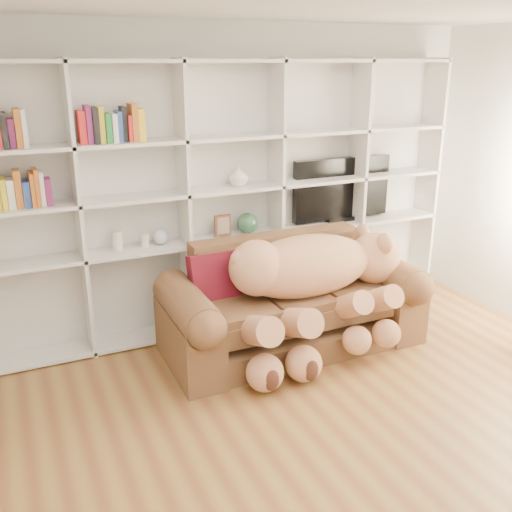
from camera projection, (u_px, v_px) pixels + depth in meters
name	position (u px, v px, depth m)	size (l,w,h in m)	color
floor	(376.00, 470.00, 3.49)	(5.00, 5.00, 0.00)	brown
wall_back	(223.00, 179.00, 5.20)	(5.00, 0.02, 2.70)	silver
bookshelf	(203.00, 189.00, 5.00)	(4.43, 0.35, 2.40)	silver
sofa	(291.00, 308.00, 4.93)	(2.20, 0.95, 0.93)	brown
teddy_bear	(313.00, 280.00, 4.71)	(1.75, 0.93, 1.01)	#E29D71
throw_pillow	(214.00, 278.00, 4.70)	(0.41, 0.13, 0.41)	maroon
tv	(341.00, 190.00, 5.60)	(1.05, 0.18, 0.62)	black
picture_frame	(223.00, 225.00, 5.12)	(0.15, 0.03, 0.19)	brown
green_vase	(248.00, 223.00, 5.22)	(0.19, 0.19, 0.19)	#2C563B
figurine_tall	(117.00, 241.00, 4.76)	(0.08, 0.08, 0.17)	beige
figurine_short	(145.00, 240.00, 4.85)	(0.07, 0.07, 0.12)	beige
snow_globe	(161.00, 237.00, 4.91)	(0.12, 0.12, 0.12)	silver
shelf_vase	(238.00, 176.00, 5.04)	(0.17, 0.17, 0.18)	beige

